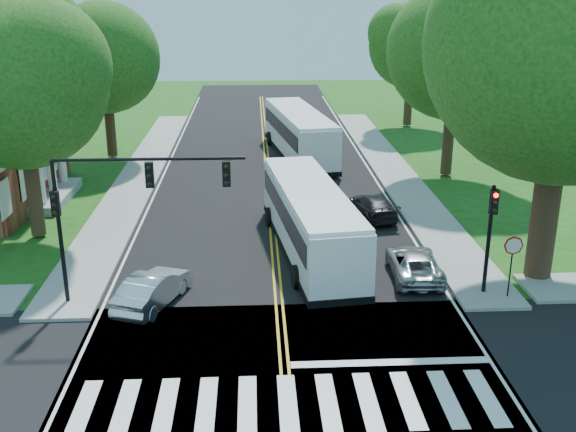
{
  "coord_description": "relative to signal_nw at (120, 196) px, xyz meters",
  "views": [
    {
      "loc": [
        -0.87,
        -17.54,
        11.79
      ],
      "look_at": [
        0.53,
        9.59,
        2.4
      ],
      "focal_mm": 42.0,
      "sensor_mm": 36.0,
      "label": 1
    }
  ],
  "objects": [
    {
      "name": "hatchback",
      "position": [
        0.99,
        -0.2,
        -3.7
      ],
      "size": [
        2.76,
        4.31,
        1.34
      ],
      "primitive_type": "imported",
      "rotation": [
        0.0,
        0.0,
        2.78
      ],
      "color": "silver",
      "rests_on": "road"
    },
    {
      "name": "center_line",
      "position": [
        5.86,
        15.57,
        -4.36
      ],
      "size": [
        0.36,
        70.0,
        0.01
      ],
      "primitive_type": "cube",
      "color": "gold",
      "rests_on": "road"
    },
    {
      "name": "bus_lead",
      "position": [
        7.48,
        4.9,
        -2.72
      ],
      "size": [
        4.05,
        12.27,
        3.12
      ],
      "rotation": [
        0.0,
        0.0,
        3.26
      ],
      "color": "white",
      "rests_on": "road"
    },
    {
      "name": "signal_nw",
      "position": [
        0.0,
        0.0,
        0.0
      ],
      "size": [
        7.15,
        0.46,
        5.66
      ],
      "color": "black",
      "rests_on": "ground"
    },
    {
      "name": "tree_west_far",
      "position": [
        -5.14,
        23.57,
        2.62
      ],
      "size": [
        7.6,
        7.6,
        10.67
      ],
      "color": "#362115",
      "rests_on": "ground"
    },
    {
      "name": "road",
      "position": [
        5.86,
        11.57,
        -4.37
      ],
      "size": [
        14.0,
        96.0,
        0.01
      ],
      "primitive_type": "cube",
      "color": "black",
      "rests_on": "ground"
    },
    {
      "name": "stop_bar",
      "position": [
        9.36,
        -4.83,
        -4.36
      ],
      "size": [
        6.6,
        0.4,
        0.01
      ],
      "primitive_type": "cube",
      "color": "silver",
      "rests_on": "road"
    },
    {
      "name": "signal_ne",
      "position": [
        14.06,
        0.01,
        -1.41
      ],
      "size": [
        0.3,
        0.46,
        4.4
      ],
      "color": "black",
      "rests_on": "ground"
    },
    {
      "name": "tree_ne_big",
      "position": [
        16.86,
        1.57,
        5.24
      ],
      "size": [
        10.8,
        10.8,
        14.91
      ],
      "color": "#362115",
      "rests_on": "ground"
    },
    {
      "name": "edge_line_w",
      "position": [
        -0.94,
        15.57,
        -4.36
      ],
      "size": [
        0.12,
        70.0,
        0.01
      ],
      "primitive_type": "cube",
      "color": "silver",
      "rests_on": "road"
    },
    {
      "name": "dark_sedan",
      "position": [
        11.25,
        9.72,
        -3.76
      ],
      "size": [
        2.38,
        4.43,
        1.22
      ],
      "primitive_type": "imported",
      "rotation": [
        0.0,
        0.0,
        3.31
      ],
      "color": "black",
      "rests_on": "road"
    },
    {
      "name": "tree_east_mid",
      "position": [
        17.36,
        17.57,
        3.48
      ],
      "size": [
        8.4,
        8.4,
        11.93
      ],
      "color": "#362115",
      "rests_on": "ground"
    },
    {
      "name": "edge_line_e",
      "position": [
        12.66,
        15.57,
        -4.36
      ],
      "size": [
        0.12,
        70.0,
        0.01
      ],
      "primitive_type": "cube",
      "color": "silver",
      "rests_on": "road"
    },
    {
      "name": "cross_road",
      "position": [
        5.86,
        -6.43,
        -4.37
      ],
      "size": [
        60.0,
        12.0,
        0.01
      ],
      "primitive_type": "cube",
      "color": "black",
      "rests_on": "ground"
    },
    {
      "name": "ground",
      "position": [
        5.86,
        -6.43,
        -4.38
      ],
      "size": [
        140.0,
        140.0,
        0.0
      ],
      "primitive_type": "plane",
      "color": "#1E4912",
      "rests_on": "ground"
    },
    {
      "name": "tree_east_far",
      "position": [
        18.36,
        33.57,
        2.48
      ],
      "size": [
        7.2,
        7.2,
        10.34
      ],
      "color": "#362115",
      "rests_on": "ground"
    },
    {
      "name": "stop_sign",
      "position": [
        14.86,
        -0.45,
        -2.35
      ],
      "size": [
        0.76,
        0.08,
        2.53
      ],
      "color": "black",
      "rests_on": "ground"
    },
    {
      "name": "bus_follow",
      "position": [
        8.19,
        23.06,
        -2.62
      ],
      "size": [
        4.66,
        13.03,
        3.3
      ],
      "rotation": [
        0.0,
        0.0,
        3.29
      ],
      "color": "white",
      "rests_on": "road"
    },
    {
      "name": "tree_west_near",
      "position": [
        -5.64,
        7.57,
        3.15
      ],
      "size": [
        8.0,
        8.0,
        11.4
      ],
      "color": "#362115",
      "rests_on": "ground"
    },
    {
      "name": "sidewalk_nw",
      "position": [
        -2.44,
        18.57,
        -4.3
      ],
      "size": [
        2.6,
        40.0,
        0.15
      ],
      "primitive_type": "cube",
      "color": "gray",
      "rests_on": "ground"
    },
    {
      "name": "crosswalk",
      "position": [
        5.86,
        -6.93,
        -4.36
      ],
      "size": [
        12.6,
        3.0,
        0.01
      ],
      "primitive_type": "cube",
      "color": "silver",
      "rests_on": "road"
    },
    {
      "name": "sidewalk_ne",
      "position": [
        14.16,
        18.57,
        -4.3
      ],
      "size": [
        2.6,
        40.0,
        0.15
      ],
      "primitive_type": "cube",
      "color": "gray",
      "rests_on": "ground"
    },
    {
      "name": "suv",
      "position": [
        11.65,
        1.91,
        -3.77
      ],
      "size": [
        2.21,
        4.42,
        1.2
      ],
      "primitive_type": "imported",
      "rotation": [
        0.0,
        0.0,
        3.09
      ],
      "color": "#AFB1B6",
      "rests_on": "road"
    }
  ]
}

